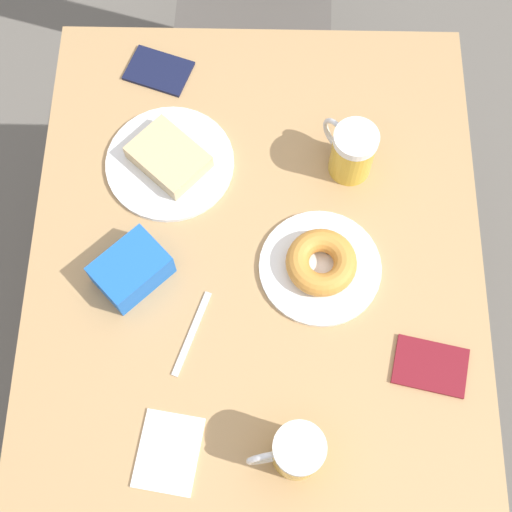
% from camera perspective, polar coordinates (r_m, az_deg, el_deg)
% --- Properties ---
extents(ground_plane, '(8.00, 8.00, 0.00)m').
position_cam_1_polar(ground_plane, '(1.99, 0.00, -7.66)').
color(ground_plane, '#666059').
extents(table, '(0.84, 1.05, 0.71)m').
position_cam_1_polar(table, '(1.37, 0.00, -1.17)').
color(table, tan).
rests_on(table, ground_plane).
extents(plate_with_cake, '(0.25, 0.25, 0.05)m').
position_cam_1_polar(plate_with_cake, '(1.39, -6.94, 7.61)').
color(plate_with_cake, white).
rests_on(plate_with_cake, table).
extents(plate_with_donut, '(0.22, 0.22, 0.05)m').
position_cam_1_polar(plate_with_donut, '(1.29, 5.20, -0.69)').
color(plate_with_donut, white).
rests_on(plate_with_donut, table).
extents(beer_mug_left, '(0.10, 0.11, 0.12)m').
position_cam_1_polar(beer_mug_left, '(1.35, 7.66, 8.30)').
color(beer_mug_left, gold).
rests_on(beer_mug_left, table).
extents(beer_mug_center, '(0.12, 0.08, 0.12)m').
position_cam_1_polar(beer_mug_center, '(1.17, 3.21, -15.38)').
color(beer_mug_center, gold).
rests_on(beer_mug_center, table).
extents(napkin_folded, '(0.12, 0.14, 0.00)m').
position_cam_1_polar(napkin_folded, '(1.24, -7.02, -15.32)').
color(napkin_folded, white).
rests_on(napkin_folded, table).
extents(fork, '(0.06, 0.16, 0.00)m').
position_cam_1_polar(fork, '(1.27, -5.15, -6.19)').
color(fork, silver).
rests_on(fork, table).
extents(passport_near_edge, '(0.15, 0.12, 0.01)m').
position_cam_1_polar(passport_near_edge, '(1.52, -7.80, 14.47)').
color(passport_near_edge, '#141938').
rests_on(passport_near_edge, table).
extents(passport_far_edge, '(0.14, 0.11, 0.01)m').
position_cam_1_polar(passport_far_edge, '(1.29, 13.79, -8.55)').
color(passport_far_edge, maroon).
rests_on(passport_far_edge, table).
extents(blue_pouch, '(0.16, 0.15, 0.06)m').
position_cam_1_polar(blue_pouch, '(1.29, -9.94, -1.09)').
color(blue_pouch, blue).
rests_on(blue_pouch, table).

